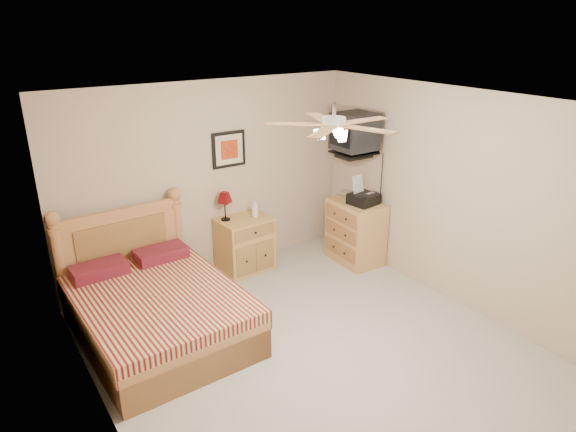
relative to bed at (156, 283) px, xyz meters
The scene contains 17 objects.
floor 1.76m from the bed, 42.97° to the right, with size 4.50×4.50×0.00m, color #A5A095.
ceiling 2.48m from the bed, 42.97° to the right, with size 4.00×4.50×0.04m, color white.
wall_back 1.76m from the bed, 43.22° to the left, with size 4.00×0.04×2.50m, color tan.
wall_front 3.63m from the bed, 70.36° to the right, with size 4.00×0.04×2.50m, color tan.
wall_left 1.50m from the bed, 125.46° to the right, with size 0.04×4.50×2.50m, color tan.
wall_right 3.45m from the bed, 19.28° to the right, with size 0.04×4.50×2.50m, color tan.
bed is the anchor object (origin of this frame).
nightstand 1.79m from the bed, 29.99° to the left, with size 0.68×0.51×0.73m, color tan.
table_lamp 1.66m from the bed, 36.49° to the left, with size 0.21×0.21×0.38m, color #610B0C, non-canonical shape.
lotion_bottle 1.91m from the bed, 26.97° to the left, with size 0.09×0.09×0.23m, color silver.
framed_picture 2.09m from the bed, 37.01° to the left, with size 0.46×0.04×0.46m, color black.
dresser 2.95m from the bed, ahead, with size 0.51×0.74×0.87m, color tan.
fax_machine 2.97m from the bed, ahead, with size 0.35×0.37×0.37m, color black, non-canonical shape.
magazine_lower 2.98m from the bed, ahead, with size 0.21×0.28×0.03m, color #BFB19D.
magazine_upper 2.99m from the bed, ahead, with size 0.19×0.25×0.02m, color gray.
wall_tv 3.18m from the bed, ahead, with size 0.56×0.46×0.58m, color black, non-canonical shape.
ceiling_fan 2.48m from the bed, 47.67° to the right, with size 1.14×1.14×0.28m, color white, non-canonical shape.
Camera 1 is at (-2.68, -3.50, 3.18)m, focal length 32.00 mm.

